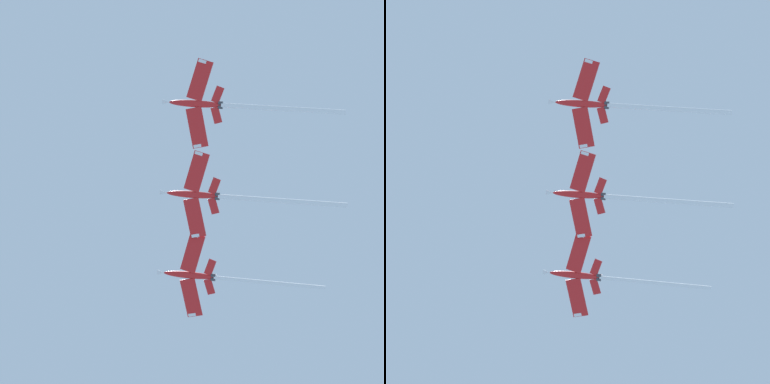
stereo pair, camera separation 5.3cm
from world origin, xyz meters
The scene contains 3 objects.
jet_inner_left centered at (2.40, 7.43, 155.99)m, with size 35.63×24.61×9.70m.
jet_centre centered at (10.98, -11.02, 155.51)m, with size 37.12×24.84×10.32m.
jet_inner_right centered at (22.58, -26.20, 156.69)m, with size 34.13×22.96×10.40m.
Camera 2 is at (9.87, 11.20, 1.96)m, focal length 64.75 mm.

